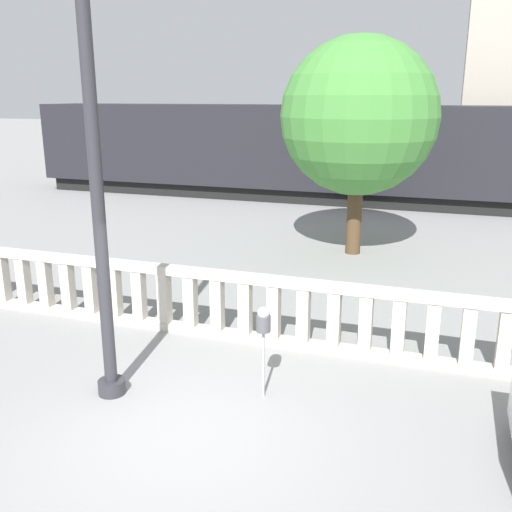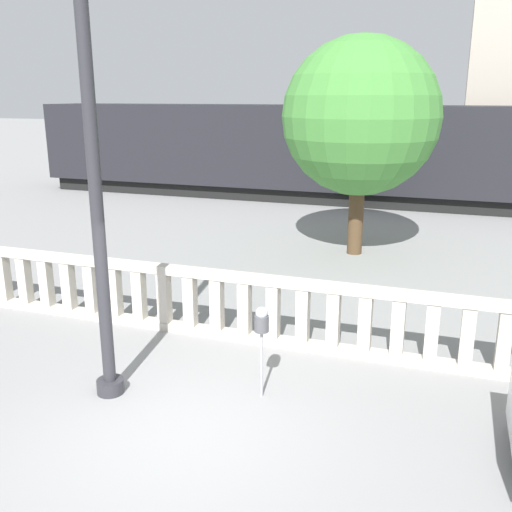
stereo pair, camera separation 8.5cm
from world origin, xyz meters
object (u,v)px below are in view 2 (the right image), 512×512
lamppost (95,183)px  train_near (386,154)px  parking_meter (262,325)px  tree_left (361,117)px

lamppost → train_near: 16.08m
parking_meter → tree_left: 8.30m
train_near → tree_left: tree_left is taller
lamppost → parking_meter: lamppost is taller
lamppost → tree_left: lamppost is taller
parking_meter → tree_left: bearing=90.5°
lamppost → parking_meter: 2.87m
tree_left → parking_meter: bearing=-89.5°
train_near → lamppost: bearing=-96.5°
lamppost → parking_meter: (2.05, 0.61, -1.91)m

